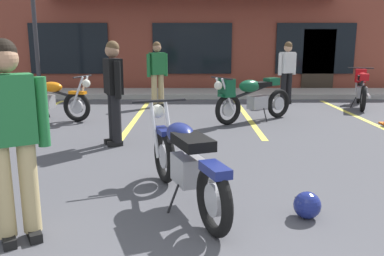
# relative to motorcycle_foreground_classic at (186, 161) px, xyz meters

# --- Properties ---
(ground_plane) EXTENTS (80.00, 80.00, 0.00)m
(ground_plane) POSITION_rel_motorcycle_foreground_classic_xyz_m (0.08, 0.93, -0.46)
(ground_plane) COLOR #47474C
(sidewalk_kerb) EXTENTS (22.00, 1.80, 0.14)m
(sidewalk_kerb) POSITION_rel_motorcycle_foreground_classic_xyz_m (0.08, 8.68, -0.39)
(sidewalk_kerb) COLOR #A8A59E
(sidewalk_kerb) RESTS_ON ground_plane
(brick_storefront_building) EXTENTS (15.77, 6.46, 3.96)m
(brick_storefront_building) POSITION_rel_motorcycle_foreground_classic_xyz_m (0.08, 12.69, 1.52)
(brick_storefront_building) COLOR brown
(brick_storefront_building) RESTS_ON ground_plane
(painted_stall_lines) EXTENTS (7.61, 4.80, 0.01)m
(painted_stall_lines) POSITION_rel_motorcycle_foreground_classic_xyz_m (0.08, 5.08, -0.46)
(painted_stall_lines) COLOR #DBCC4C
(painted_stall_lines) RESTS_ON ground_plane
(motorcycle_foreground_classic) EXTENTS (1.06, 2.01, 0.98)m
(motorcycle_foreground_classic) POSITION_rel_motorcycle_foreground_classic_xyz_m (0.00, 0.00, 0.00)
(motorcycle_foreground_classic) COLOR black
(motorcycle_foreground_classic) RESTS_ON ground_plane
(motorcycle_black_cruiser) EXTENTS (1.00, 2.03, 0.98)m
(motorcycle_black_cruiser) POSITION_rel_motorcycle_foreground_classic_xyz_m (4.50, 6.44, 0.07)
(motorcycle_black_cruiser) COLOR black
(motorcycle_black_cruiser) RESTS_ON ground_plane
(motorcycle_silver_naked) EXTENTS (2.05, 0.94, 0.98)m
(motorcycle_silver_naked) POSITION_rel_motorcycle_foreground_classic_xyz_m (-3.03, 4.60, 0.00)
(motorcycle_silver_naked) COLOR black
(motorcycle_silver_naked) RESTS_ON ground_plane
(motorcycle_blue_standard) EXTENTS (1.84, 1.41, 0.98)m
(motorcycle_blue_standard) POSITION_rel_motorcycle_foreground_classic_xyz_m (1.31, 4.39, 0.07)
(motorcycle_blue_standard) COLOR black
(motorcycle_blue_standard) RESTS_ON ground_plane
(person_in_black_shirt) EXTENTS (0.57, 0.40, 1.68)m
(person_in_black_shirt) POSITION_rel_motorcycle_foreground_classic_xyz_m (2.66, 6.94, 0.49)
(person_in_black_shirt) COLOR black
(person_in_black_shirt) RESTS_ON ground_plane
(person_in_shorts_foreground) EXTENTS (0.55, 0.43, 1.68)m
(person_in_shorts_foreground) POSITION_rel_motorcycle_foreground_classic_xyz_m (-0.82, 6.41, 0.49)
(person_in_shorts_foreground) COLOR black
(person_in_shorts_foreground) RESTS_ON ground_plane
(person_by_back_row) EXTENTS (0.39, 0.58, 1.68)m
(person_by_back_row) POSITION_rel_motorcycle_foreground_classic_xyz_m (-1.18, 2.44, 0.49)
(person_by_back_row) COLOR black
(person_by_back_row) RESTS_ON ground_plane
(person_near_building) EXTENTS (0.57, 0.41, 1.68)m
(person_near_building) POSITION_rel_motorcycle_foreground_classic_xyz_m (-1.38, -0.78, 0.49)
(person_near_building) COLOR black
(person_near_building) RESTS_ON ground_plane
(helmet_on_pavement) EXTENTS (0.26, 0.26, 0.26)m
(helmet_on_pavement) POSITION_rel_motorcycle_foreground_classic_xyz_m (1.17, -0.36, -0.33)
(helmet_on_pavement) COLOR navy
(helmet_on_pavement) RESTS_ON ground_plane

